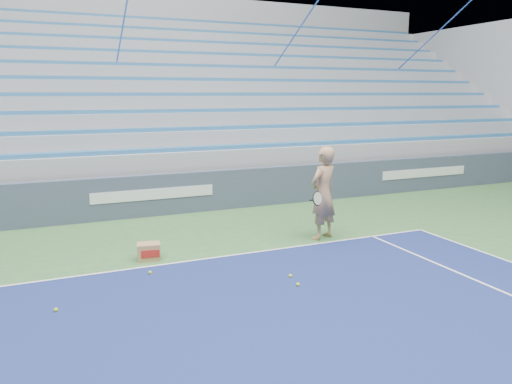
# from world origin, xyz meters

# --- Properties ---
(sponsor_barrier) EXTENTS (30.00, 0.32, 1.10)m
(sponsor_barrier) POSITION_xyz_m (0.00, 15.88, 0.55)
(sponsor_barrier) COLOR #3C475B
(sponsor_barrier) RESTS_ON ground
(bleachers) EXTENTS (31.00, 9.15, 7.30)m
(bleachers) POSITION_xyz_m (0.00, 21.60, 2.36)
(bleachers) COLOR #999BA2
(bleachers) RESTS_ON ground
(tennis_player) EXTENTS (1.05, 0.99, 2.05)m
(tennis_player) POSITION_xyz_m (3.01, 12.24, 1.03)
(tennis_player) COLOR tan
(tennis_player) RESTS_ON ground
(ball_box) EXTENTS (0.49, 0.40, 0.33)m
(ball_box) POSITION_xyz_m (-0.84, 12.32, 0.16)
(ball_box) COLOR #9E7A4C
(ball_box) RESTS_ON ground
(tennis_ball_0) EXTENTS (0.07, 0.07, 0.07)m
(tennis_ball_0) POSITION_xyz_m (-0.99, 11.49, 0.03)
(tennis_ball_0) COLOR #BDCF2A
(tennis_ball_0) RESTS_ON ground
(tennis_ball_1) EXTENTS (0.07, 0.07, 0.07)m
(tennis_ball_1) POSITION_xyz_m (1.24, 10.35, 0.03)
(tennis_ball_1) COLOR #BDCF2A
(tennis_ball_1) RESTS_ON ground
(tennis_ball_2) EXTENTS (0.07, 0.07, 0.07)m
(tennis_ball_2) POSITION_xyz_m (1.17, 9.94, 0.03)
(tennis_ball_2) COLOR #BDCF2A
(tennis_ball_2) RESTS_ON ground
(tennis_ball_3) EXTENTS (0.07, 0.07, 0.07)m
(tennis_ball_3) POSITION_xyz_m (-2.59, 10.48, 0.03)
(tennis_ball_3) COLOR #BDCF2A
(tennis_ball_3) RESTS_ON ground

